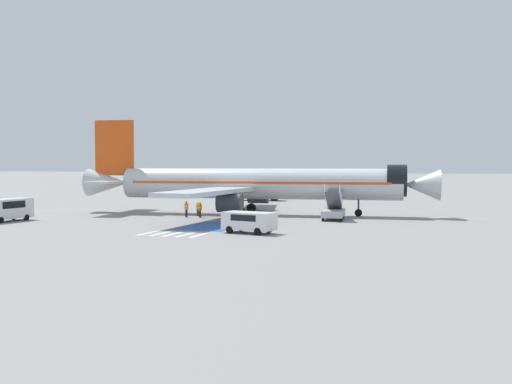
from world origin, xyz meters
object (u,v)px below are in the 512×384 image
at_px(ground_crew_2, 200,209).
at_px(ground_crew_1, 198,208).
at_px(ground_crew_0, 186,208).
at_px(boarding_stairs_forward, 333,211).
at_px(fuel_tanker, 257,189).
at_px(service_van_0, 7,208).
at_px(airliner, 253,184).
at_px(service_van_1, 249,220).

bearing_deg(ground_crew_2, ground_crew_1, -143.49).
height_order(ground_crew_0, ground_crew_1, ground_crew_0).
bearing_deg(boarding_stairs_forward, fuel_tanker, 115.96).
height_order(boarding_stairs_forward, service_van_0, boarding_stairs_forward).
distance_m(boarding_stairs_forward, ground_crew_0, 16.16).
xyz_separation_m(airliner, boarding_stairs_forward, (10.17, -3.04, -2.63)).
bearing_deg(airliner, service_van_1, 11.34).
distance_m(service_van_1, ground_crew_1, 17.74).
distance_m(ground_crew_0, ground_crew_1, 2.04).
relative_size(ground_crew_0, ground_crew_2, 1.06).
bearing_deg(fuel_tanker, service_van_0, 155.79).
height_order(fuel_tanker, service_van_0, fuel_tanker).
relative_size(airliner, service_van_0, 7.55).
distance_m(ground_crew_0, ground_crew_2, 1.57).
height_order(airliner, boarding_stairs_forward, airliner).
height_order(fuel_tanker, ground_crew_1, fuel_tanker).
xyz_separation_m(service_van_0, ground_crew_2, (16.91, 10.56, -0.40)).
height_order(service_van_0, ground_crew_1, service_van_0).
height_order(fuel_tanker, ground_crew_0, fuel_tanker).
height_order(fuel_tanker, service_van_1, fuel_tanker).
bearing_deg(service_van_1, service_van_0, 97.23).
distance_m(fuel_tanker, service_van_1, 45.36).
bearing_deg(service_van_0, ground_crew_0, -140.61).
xyz_separation_m(boarding_stairs_forward, service_van_0, (-31.27, -13.18, 0.41)).
bearing_deg(ground_crew_2, fuel_tanker, -166.74).
height_order(service_van_0, ground_crew_2, service_van_0).
relative_size(service_van_1, ground_crew_0, 2.65).
bearing_deg(boarding_stairs_forward, service_van_1, -113.42).
bearing_deg(service_van_0, service_van_1, -177.56).
xyz_separation_m(fuel_tanker, service_van_0, (-12.56, -41.57, -0.41)).
height_order(airliner, ground_crew_1, airliner).
bearing_deg(ground_crew_2, airliner, 148.74).
xyz_separation_m(fuel_tanker, service_van_1, (14.52, -42.97, -0.69)).
distance_m(fuel_tanker, service_van_0, 43.43).
relative_size(airliner, fuel_tanker, 4.60).
height_order(boarding_stairs_forward, fuel_tanker, boarding_stairs_forward).
distance_m(boarding_stairs_forward, ground_crew_2, 14.59).
distance_m(airliner, ground_crew_1, 7.07).
bearing_deg(ground_crew_2, service_van_1, 45.65).
distance_m(boarding_stairs_forward, ground_crew_1, 15.45).
relative_size(airliner, ground_crew_0, 23.29).
bearing_deg(airliner, boarding_stairs_forward, 65.95).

